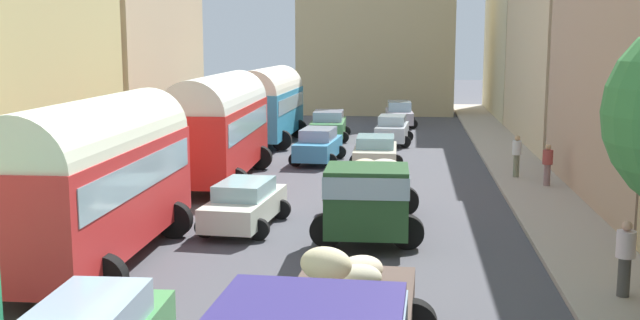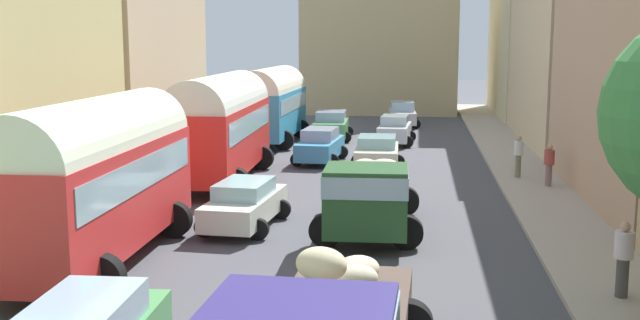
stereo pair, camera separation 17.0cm
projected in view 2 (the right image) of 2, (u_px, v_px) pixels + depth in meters
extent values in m
plane|color=#4C4C53|center=(342.00, 181.00, 29.52)|extent=(154.00, 154.00, 0.00)
cube|color=#A9AE9E|center=(163.00, 175.00, 30.42)|extent=(2.50, 70.00, 0.14)
cube|color=#B3A696|center=(532.00, 184.00, 28.59)|extent=(2.50, 70.00, 0.14)
cube|color=tan|center=(127.00, 22.00, 35.37)|extent=(4.46, 11.04, 12.57)
cube|color=beige|center=(579.00, 47.00, 39.36)|extent=(5.43, 14.73, 10.20)
cube|color=beige|center=(529.00, 28.00, 53.86)|extent=(4.44, 14.56, 12.54)
cube|color=tan|center=(380.00, 24.00, 56.62)|extent=(11.41, 6.50, 13.31)
cube|color=red|center=(97.00, 195.00, 18.43)|extent=(2.52, 8.44, 2.46)
cylinder|color=silver|center=(95.00, 145.00, 18.23)|extent=(2.47, 8.27, 2.27)
cube|color=#99B7C6|center=(96.00, 173.00, 18.34)|extent=(2.55, 7.77, 0.79)
cylinder|color=black|center=(98.00, 218.00, 21.29)|extent=(1.00, 0.35, 1.00)
cylinder|color=black|center=(174.00, 220.00, 21.06)|extent=(1.00, 0.35, 1.00)
cylinder|color=black|center=(3.00, 274.00, 16.18)|extent=(1.00, 0.35, 1.00)
cylinder|color=black|center=(102.00, 277.00, 15.95)|extent=(1.00, 0.35, 1.00)
cube|color=red|center=(221.00, 137.00, 29.29)|extent=(2.74, 9.06, 2.48)
cylinder|color=silver|center=(220.00, 105.00, 29.10)|extent=(2.68, 8.87, 2.35)
cube|color=#99B7C6|center=(220.00, 123.00, 29.21)|extent=(2.76, 8.34, 0.79)
cylinder|color=black|center=(209.00, 157.00, 32.32)|extent=(1.00, 0.35, 1.00)
cylinder|color=black|center=(262.00, 158.00, 32.12)|extent=(1.00, 0.35, 1.00)
cylinder|color=black|center=(173.00, 181.00, 26.85)|extent=(1.00, 0.35, 1.00)
cylinder|color=black|center=(236.00, 182.00, 26.65)|extent=(1.00, 0.35, 1.00)
cube|color=teal|center=(271.00, 112.00, 40.15)|extent=(2.53, 8.15, 2.32)
cylinder|color=silver|center=(271.00, 90.00, 39.97)|extent=(2.48, 7.99, 2.40)
cube|color=#99B7C6|center=(271.00, 103.00, 40.07)|extent=(2.58, 7.50, 0.74)
cylinder|color=black|center=(260.00, 128.00, 42.95)|extent=(1.00, 0.35, 1.00)
cylinder|color=black|center=(301.00, 129.00, 42.64)|extent=(1.00, 0.35, 1.00)
cylinder|color=black|center=(239.00, 139.00, 38.03)|extent=(1.00, 0.35, 1.00)
cylinder|color=black|center=(284.00, 140.00, 37.71)|extent=(1.00, 0.35, 1.00)
ellipsoid|color=silver|center=(323.00, 281.00, 13.32)|extent=(0.66, 0.80, 0.52)
ellipsoid|color=beige|center=(355.00, 277.00, 13.61)|extent=(0.98, 0.83, 0.46)
ellipsoid|color=beige|center=(357.00, 270.00, 13.97)|extent=(1.18, 1.18, 0.51)
ellipsoid|color=beige|center=(321.00, 264.00, 12.79)|extent=(1.12, 1.00, 0.59)
ellipsoid|color=beige|center=(310.00, 307.00, 10.86)|extent=(1.05, 0.88, 0.55)
ellipsoid|color=beige|center=(294.00, 307.00, 11.10)|extent=(1.09, 1.16, 0.49)
cylinder|color=black|center=(287.00, 318.00, 13.77)|extent=(0.90, 0.32, 0.90)
cube|color=#254D27|center=(366.00, 200.00, 19.70)|extent=(2.19, 2.00, 1.75)
cube|color=#99B7C6|center=(366.00, 182.00, 19.62)|extent=(2.23, 2.08, 0.56)
cube|color=#4E4338|center=(370.00, 197.00, 23.01)|extent=(2.26, 4.65, 0.55)
ellipsoid|color=silver|center=(357.00, 187.00, 21.77)|extent=(1.08, 1.04, 0.55)
ellipsoid|color=beige|center=(369.00, 174.00, 23.92)|extent=(0.88, 1.01, 0.54)
ellipsoid|color=beige|center=(368.00, 173.00, 24.22)|extent=(1.08, 1.16, 0.48)
ellipsoid|color=beige|center=(381.00, 174.00, 22.04)|extent=(0.93, 0.83, 0.50)
ellipsoid|color=beige|center=(374.00, 174.00, 21.33)|extent=(1.01, 0.82, 0.59)
ellipsoid|color=beige|center=(365.00, 167.00, 23.09)|extent=(1.16, 1.17, 0.51)
ellipsoid|color=beige|center=(385.00, 167.00, 21.34)|extent=(0.96, 0.77, 0.48)
cylinder|color=black|center=(406.00, 232.00, 19.90)|extent=(0.90, 0.31, 0.90)
cylinder|color=black|center=(326.00, 230.00, 20.11)|extent=(0.90, 0.31, 0.90)
cylinder|color=black|center=(405.00, 201.00, 23.75)|extent=(0.90, 0.31, 0.90)
cylinder|color=black|center=(337.00, 200.00, 23.97)|extent=(0.90, 0.31, 0.90)
cube|color=beige|center=(377.00, 157.00, 31.26)|extent=(1.79, 3.74, 0.82)
cube|color=#8CC1CC|center=(377.00, 141.00, 31.16)|extent=(1.55, 1.95, 0.46)
cylinder|color=black|center=(397.00, 171.00, 30.10)|extent=(0.60, 0.21, 0.60)
cylinder|color=black|center=(354.00, 170.00, 30.29)|extent=(0.60, 0.21, 0.60)
cylinder|color=black|center=(398.00, 162.00, 32.35)|extent=(0.60, 0.21, 0.60)
cylinder|color=black|center=(358.00, 161.00, 32.54)|extent=(0.60, 0.21, 0.60)
cube|color=silver|center=(395.00, 132.00, 39.78)|extent=(1.73, 3.80, 0.78)
cube|color=#9EB6C2|center=(395.00, 120.00, 39.68)|extent=(1.45, 2.01, 0.49)
cylinder|color=black|center=(407.00, 142.00, 38.58)|extent=(0.60, 0.21, 0.60)
cylinder|color=black|center=(378.00, 141.00, 38.86)|extent=(0.60, 0.21, 0.60)
cylinder|color=black|center=(410.00, 136.00, 40.82)|extent=(0.60, 0.21, 0.60)
cylinder|color=black|center=(382.00, 136.00, 41.10)|extent=(0.60, 0.21, 0.60)
cube|color=silver|center=(402.00, 116.00, 48.11)|extent=(1.88, 4.46, 0.74)
cube|color=#98BACE|center=(402.00, 106.00, 48.01)|extent=(1.56, 2.35, 0.59)
cylinder|color=black|center=(416.00, 124.00, 46.78)|extent=(0.60, 0.21, 0.60)
cylinder|color=black|center=(390.00, 124.00, 46.89)|extent=(0.60, 0.21, 0.60)
cylinder|color=black|center=(413.00, 120.00, 49.45)|extent=(0.60, 0.21, 0.60)
cylinder|color=black|center=(389.00, 119.00, 49.55)|extent=(0.60, 0.21, 0.60)
cube|color=#90ACC4|center=(85.00, 314.00, 11.56)|extent=(1.45, 2.18, 0.54)
cube|color=silver|center=(245.00, 207.00, 22.13)|extent=(1.85, 4.19, 0.68)
cube|color=#94C3C7|center=(244.00, 188.00, 22.04)|extent=(1.51, 2.22, 0.45)
cylinder|color=black|center=(233.00, 207.00, 23.56)|extent=(0.60, 0.21, 0.60)
cylinder|color=black|center=(281.00, 209.00, 23.25)|extent=(0.60, 0.21, 0.60)
cylinder|color=black|center=(205.00, 227.00, 21.11)|extent=(0.60, 0.21, 0.60)
cylinder|color=black|center=(258.00, 229.00, 20.80)|extent=(0.60, 0.21, 0.60)
cube|color=#3D8EBD|center=(320.00, 148.00, 33.94)|extent=(1.82, 4.19, 0.76)
cube|color=#9AABC8|center=(320.00, 134.00, 33.84)|extent=(1.50, 2.22, 0.52)
cylinder|color=black|center=(309.00, 151.00, 35.37)|extent=(0.60, 0.21, 0.60)
cylinder|color=black|center=(342.00, 152.00, 35.08)|extent=(0.60, 0.21, 0.60)
cylinder|color=black|center=(297.00, 160.00, 32.91)|extent=(0.60, 0.21, 0.60)
cylinder|color=black|center=(332.00, 161.00, 32.62)|extent=(0.60, 0.21, 0.60)
cube|color=#539C57|center=(331.00, 127.00, 41.75)|extent=(1.97, 4.44, 0.80)
cube|color=#A1ACCE|center=(331.00, 116.00, 41.64)|extent=(1.66, 2.34, 0.52)
cylinder|color=black|center=(317.00, 131.00, 43.21)|extent=(0.60, 0.21, 0.60)
cylinder|color=black|center=(348.00, 131.00, 43.06)|extent=(0.60, 0.21, 0.60)
cylinder|color=black|center=(313.00, 137.00, 40.54)|extent=(0.60, 0.21, 0.60)
cylinder|color=black|center=(346.00, 137.00, 40.40)|extent=(0.60, 0.21, 0.60)
cylinder|color=#464542|center=(621.00, 300.00, 15.82)|extent=(0.22, 0.22, 0.14)
cylinder|color=#464542|center=(622.00, 278.00, 15.75)|extent=(0.30, 0.30, 0.84)
cylinder|color=silver|center=(624.00, 245.00, 15.64)|extent=(0.46, 0.46, 0.57)
sphere|color=tan|center=(625.00, 227.00, 15.57)|extent=(0.22, 0.22, 0.22)
cylinder|color=#70745B|center=(517.00, 179.00, 29.61)|extent=(0.19, 0.19, 0.14)
cylinder|color=#70745B|center=(518.00, 166.00, 29.53)|extent=(0.31, 0.31, 0.88)
cylinder|color=silver|center=(519.00, 148.00, 29.41)|extent=(0.47, 0.47, 0.55)
sphere|color=tan|center=(519.00, 138.00, 29.35)|extent=(0.22, 0.22, 0.22)
cylinder|color=slate|center=(548.00, 188.00, 27.84)|extent=(0.21, 0.21, 0.14)
cylinder|color=slate|center=(548.00, 175.00, 27.77)|extent=(0.34, 0.34, 0.80)
cylinder|color=#A0403C|center=(549.00, 157.00, 27.66)|extent=(0.52, 0.52, 0.53)
sphere|color=tan|center=(550.00, 147.00, 27.60)|extent=(0.22, 0.22, 0.22)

